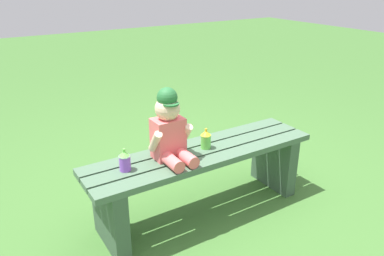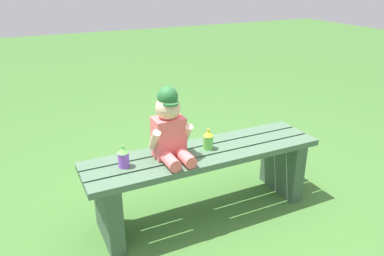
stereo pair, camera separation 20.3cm
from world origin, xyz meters
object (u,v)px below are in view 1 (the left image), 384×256
object	(u,v)px
child_figure	(170,129)
sippy_cup_right	(206,139)
park_bench	(202,171)
sippy_cup_left	(125,160)

from	to	relation	value
child_figure	sippy_cup_right	distance (m)	0.27
park_bench	child_figure	size ratio (longest dim) A/B	3.50
child_figure	sippy_cup_left	distance (m)	0.29
park_bench	sippy_cup_right	bearing A→B (deg)	23.44
child_figure	sippy_cup_left	xyz separation A→B (m)	(-0.27, 0.00, -0.12)
child_figure	sippy_cup_left	bearing A→B (deg)	179.65
sippy_cup_left	sippy_cup_right	bearing A→B (deg)	0.00
sippy_cup_left	child_figure	bearing A→B (deg)	-0.35
child_figure	sippy_cup_right	size ratio (longest dim) A/B	3.26
park_bench	sippy_cup_left	distance (m)	0.52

